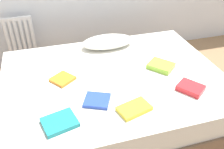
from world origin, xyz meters
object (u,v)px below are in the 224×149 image
Objects in this scene: bed at (113,97)px; radiator at (21,40)px; textbook_lime at (161,66)px; textbook_orange at (63,79)px; pillow at (108,42)px; textbook_teal at (60,122)px; textbook_blue at (97,100)px; textbook_yellow at (134,109)px; textbook_red at (191,88)px.

radiator is at bearing 124.74° from bed.
textbook_lime is 0.91m from textbook_orange.
radiator is at bearing -173.40° from textbook_lime.
pillow is 2.37× the size of textbook_teal.
bed is 0.46m from textbook_blue.
radiator reaches higher than textbook_teal.
pillow reaches higher than textbook_yellow.
textbook_blue is at bearing -67.94° from radiator.
textbook_yellow is at bearing -15.40° from textbook_teal.
textbook_red is at bearing -63.74° from pillow.
textbook_blue is (-0.32, -0.85, -0.05)m from pillow.
textbook_lime is at bearing 10.98° from textbook_teal.
textbook_lime is 0.65m from textbook_yellow.
bed is 0.64m from pillow.
textbook_teal is 1.20× the size of textbook_blue.
textbook_teal is at bearing -128.17° from textbook_blue.
textbook_orange is at bearing -138.03° from pillow.
textbook_blue is (0.61, -1.50, 0.12)m from radiator.
textbook_yellow is (0.55, -0.02, 0.00)m from textbook_teal.
pillow is 0.91m from textbook_blue.
bed is 0.55m from textbook_yellow.
textbook_red is at bearing -27.54° from textbook_lime.
textbook_red is 0.83× the size of textbook_yellow.
textbook_red reaches higher than textbook_teal.
textbook_lime is 1.28× the size of textbook_orange.
pillow is at bearing 70.15° from textbook_yellow.
bed is at bearing 27.19° from textbook_teal.
textbook_teal reaches higher than bed.
textbook_lime is 0.92× the size of textbook_yellow.
textbook_lime reaches higher than textbook_yellow.
textbook_orange is at bearing 115.47° from textbook_yellow.
radiator reaches higher than textbook_lime.
textbook_lime is (0.37, -0.55, -0.04)m from pillow.
radiator is at bearing 101.34° from textbook_yellow.
textbook_yellow is (-0.08, -1.02, -0.04)m from pillow.
pillow is at bearing 170.19° from textbook_red.
pillow reaches higher than textbook_red.
textbook_blue is at bearing 13.44° from textbook_teal.
textbook_lime reaches higher than textbook_orange.
textbook_orange is at bearing -134.34° from textbook_lime.
textbook_teal is 0.34m from textbook_blue.
pillow reaches higher than textbook_teal.
textbook_lime is at bearing -42.86° from radiator.
textbook_teal and textbook_yellow have the same top height.
textbook_teal is at bearing -121.80° from pillow.
textbook_blue is at bearing -95.01° from textbook_orange.
textbook_orange is at bearing -149.71° from textbook_red.
pillow is at bearing 80.16° from bed.
radiator is 1.69m from textbook_teal.
textbook_blue is at bearing -126.49° from bed.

